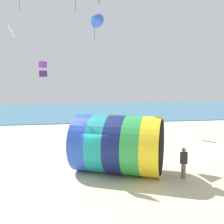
% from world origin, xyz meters
% --- Properties ---
extents(ground_plane, '(120.00, 120.00, 0.00)m').
position_xyz_m(ground_plane, '(0.00, 0.00, 0.00)').
color(ground_plane, beige).
extents(sea, '(120.00, 40.00, 0.10)m').
position_xyz_m(sea, '(0.00, 39.44, 0.05)').
color(sea, teal).
rests_on(sea, ground).
extents(giant_inflatable_tube, '(5.93, 5.19, 3.37)m').
position_xyz_m(giant_inflatable_tube, '(0.89, 0.00, 1.69)').
color(giant_inflatable_tube, blue).
rests_on(giant_inflatable_tube, ground).
extents(kite_handler, '(0.40, 0.29, 1.71)m').
position_xyz_m(kite_handler, '(4.23, -1.53, 0.88)').
color(kite_handler, '#726651').
rests_on(kite_handler, ground).
extents(kite_white_diamond, '(0.92, 1.12, 2.33)m').
position_xyz_m(kite_white_diamond, '(-7.91, 15.17, 10.95)').
color(kite_white_diamond, white).
extents(kite_blue_delta, '(1.46, 1.48, 2.01)m').
position_xyz_m(kite_blue_delta, '(0.08, 5.14, 10.02)').
color(kite_blue_delta, blue).
extents(kite_purple_box, '(0.87, 0.87, 1.76)m').
position_xyz_m(kite_purple_box, '(-4.61, 14.27, 6.88)').
color(kite_purple_box, purple).
extents(bystander_near_water, '(0.36, 0.42, 1.63)m').
position_xyz_m(bystander_near_water, '(-1.38, 7.22, 0.83)').
color(bystander_near_water, '#726651').
rests_on(bystander_near_water, ground).
extents(bystander_mid_beach, '(0.42, 0.36, 1.65)m').
position_xyz_m(bystander_mid_beach, '(4.66, 12.17, 0.84)').
color(bystander_mid_beach, black).
rests_on(bystander_mid_beach, ground).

